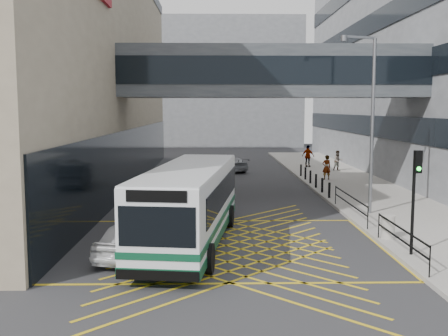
{
  "coord_description": "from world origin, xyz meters",
  "views": [
    {
      "loc": [
        -0.46,
        -19.98,
        5.31
      ],
      "look_at": [
        0.0,
        4.0,
        2.6
      ],
      "focal_mm": 42.0,
      "sensor_mm": 36.0,
      "label": 1
    }
  ],
  "objects": [
    {
      "name": "ground",
      "position": [
        0.0,
        0.0,
        0.0
      ],
      "size": [
        120.0,
        120.0,
        0.0
      ],
      "primitive_type": "plane",
      "color": "#333335"
    },
    {
      "name": "bollards",
      "position": [
        6.25,
        15.0,
        0.61
      ],
      "size": [
        0.14,
        10.14,
        0.9
      ],
      "color": "black",
      "rests_on": "pavement"
    },
    {
      "name": "bus",
      "position": [
        -1.38,
        0.35,
        1.65
      ],
      "size": [
        3.95,
        11.24,
        3.08
      ],
      "rotation": [
        0.0,
        0.0,
        -0.13
      ],
      "color": "white",
      "rests_on": "ground"
    },
    {
      "name": "building_far",
      "position": [
        -2.0,
        60.0,
        9.0
      ],
      "size": [
        28.0,
        16.0,
        18.0
      ],
      "primitive_type": "cube",
      "color": "slate",
      "rests_on": "ground"
    },
    {
      "name": "pedestrian_b",
      "position": [
        9.93,
        23.45,
        1.0
      ],
      "size": [
        0.91,
        0.65,
        1.68
      ],
      "primitive_type": "imported",
      "rotation": [
        0.0,
        0.0,
        0.23
      ],
      "color": "gray",
      "rests_on": "pavement"
    },
    {
      "name": "kerb_railings",
      "position": [
        6.15,
        1.78,
        0.88
      ],
      "size": [
        0.05,
        12.54,
        1.0
      ],
      "color": "black",
      "rests_on": "pavement"
    },
    {
      "name": "litter_bin",
      "position": [
        6.48,
        0.38,
        0.62
      ],
      "size": [
        0.53,
        0.53,
        0.93
      ],
      "primitive_type": "cylinder",
      "color": "#ADA89E",
      "rests_on": "pavement"
    },
    {
      "name": "car_white",
      "position": [
        -3.3,
        -1.53,
        0.73
      ],
      "size": [
        3.02,
        4.91,
        1.46
      ],
      "primitive_type": "imported",
      "rotation": [
        0.0,
        0.0,
        2.87
      ],
      "color": "silver",
      "rests_on": "ground"
    },
    {
      "name": "box_junction",
      "position": [
        0.0,
        0.0,
        0.0
      ],
      "size": [
        12.0,
        9.0,
        0.01
      ],
      "color": "gold",
      "rests_on": "ground"
    },
    {
      "name": "pedestrian_c",
      "position": [
        7.92,
        26.24,
        1.13
      ],
      "size": [
        1.26,
        1.1,
        1.94
      ],
      "primitive_type": "imported",
      "rotation": [
        0.0,
        0.0,
        2.55
      ],
      "color": "gray",
      "rests_on": "pavement"
    },
    {
      "name": "car_silver",
      "position": [
        0.89,
        24.41,
        0.66
      ],
      "size": [
        3.43,
        4.63,
        1.33
      ],
      "primitive_type": "imported",
      "rotation": [
        0.0,
        0.0,
        3.58
      ],
      "color": "#919499",
      "rests_on": "ground"
    },
    {
      "name": "pedestrian_a",
      "position": [
        7.79,
        17.96,
        1.05
      ],
      "size": [
        0.79,
        0.63,
        1.79
      ],
      "primitive_type": "imported",
      "rotation": [
        0.0,
        0.0,
        3.32
      ],
      "color": "gray",
      "rests_on": "pavement"
    },
    {
      "name": "car_dark",
      "position": [
        -1.86,
        15.6,
        0.79
      ],
      "size": [
        2.44,
        5.2,
        1.58
      ],
      "primitive_type": "imported",
      "rotation": [
        0.0,
        0.0,
        3.05
      ],
      "color": "black",
      "rests_on": "ground"
    },
    {
      "name": "street_lamp",
      "position": [
        7.1,
        5.44,
        5.05
      ],
      "size": [
        1.92,
        0.81,
        8.59
      ],
      "rotation": [
        0.0,
        0.0,
        0.31
      ],
      "color": "slate",
      "rests_on": "pavement"
    },
    {
      "name": "skybridge",
      "position": [
        3.0,
        12.0,
        7.5
      ],
      "size": [
        20.0,
        4.1,
        3.0
      ],
      "color": "#42474C",
      "rests_on": "ground"
    },
    {
      "name": "pavement",
      "position": [
        9.0,
        15.0,
        0.08
      ],
      "size": [
        6.0,
        54.0,
        0.16
      ],
      "primitive_type": "cube",
      "color": "#A7A299",
      "rests_on": "ground"
    },
    {
      "name": "traffic_light",
      "position": [
        6.57,
        -2.04,
        2.59
      ],
      "size": [
        0.28,
        0.44,
        3.73
      ],
      "rotation": [
        0.0,
        0.0,
        0.13
      ],
      "color": "black",
      "rests_on": "pavement"
    }
  ]
}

